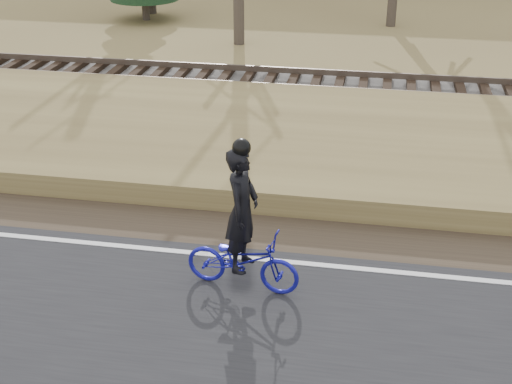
# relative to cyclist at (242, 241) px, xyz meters

# --- Properties ---
(ground) EXTENTS (120.00, 120.00, 0.00)m
(ground) POSITION_rel_cyclist_xyz_m (-2.25, 0.60, -0.84)
(ground) COLOR olive
(ground) RESTS_ON ground
(road) EXTENTS (120.00, 6.00, 0.06)m
(road) POSITION_rel_cyclist_xyz_m (-2.25, -1.90, -0.81)
(road) COLOR black
(road) RESTS_ON ground
(edge_line) EXTENTS (120.00, 0.12, 0.01)m
(edge_line) POSITION_rel_cyclist_xyz_m (-2.25, 0.80, -0.78)
(edge_line) COLOR silver
(edge_line) RESTS_ON road
(shoulder) EXTENTS (120.00, 1.60, 0.04)m
(shoulder) POSITION_rel_cyclist_xyz_m (-2.25, 1.80, -0.82)
(shoulder) COLOR #473A2B
(shoulder) RESTS_ON ground
(embankment) EXTENTS (120.00, 5.00, 0.44)m
(embankment) POSITION_rel_cyclist_xyz_m (-2.25, 4.80, -0.62)
(embankment) COLOR olive
(embankment) RESTS_ON ground
(ballast) EXTENTS (120.00, 3.00, 0.45)m
(ballast) POSITION_rel_cyclist_xyz_m (-2.25, 8.60, -0.62)
(ballast) COLOR slate
(ballast) RESTS_ON ground
(railroad) EXTENTS (120.00, 2.40, 0.29)m
(railroad) POSITION_rel_cyclist_xyz_m (-2.25, 8.60, -0.32)
(railroad) COLOR black
(railroad) RESTS_ON ballast
(cyclist) EXTENTS (1.78, 0.82, 2.37)m
(cyclist) POSITION_rel_cyclist_xyz_m (0.00, 0.00, 0.00)
(cyclist) COLOR #161698
(cyclist) RESTS_ON road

